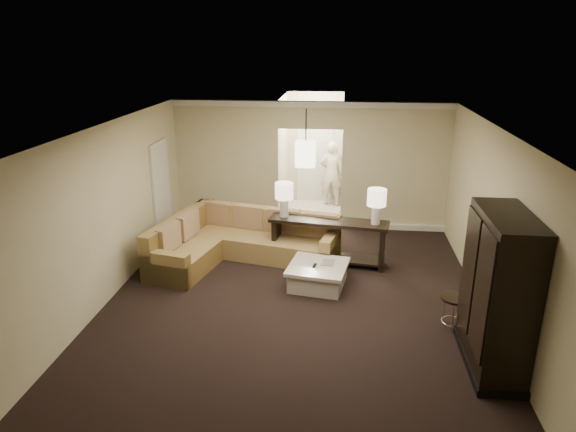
# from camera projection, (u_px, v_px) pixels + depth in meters

# --- Properties ---
(ground) EXTENTS (8.00, 8.00, 0.00)m
(ground) POSITION_uv_depth(u_px,v_px,m) (291.00, 314.00, 7.96)
(ground) COLOR black
(ground) RESTS_ON ground
(wall_back) EXTENTS (6.00, 0.04, 2.80)m
(wall_back) POSITION_uv_depth(u_px,v_px,m) (310.00, 166.00, 11.26)
(wall_back) COLOR beige
(wall_back) RESTS_ON ground
(wall_front) EXTENTS (6.00, 0.04, 2.80)m
(wall_front) POSITION_uv_depth(u_px,v_px,m) (236.00, 421.00, 3.74)
(wall_front) COLOR beige
(wall_front) RESTS_ON ground
(wall_left) EXTENTS (0.04, 8.00, 2.80)m
(wall_left) POSITION_uv_depth(u_px,v_px,m) (96.00, 222.00, 7.80)
(wall_left) COLOR beige
(wall_left) RESTS_ON ground
(wall_right) EXTENTS (0.04, 8.00, 2.80)m
(wall_right) POSITION_uv_depth(u_px,v_px,m) (504.00, 237.00, 7.19)
(wall_right) COLOR beige
(wall_right) RESTS_ON ground
(ceiling) EXTENTS (6.00, 8.00, 0.02)m
(ceiling) POSITION_uv_depth(u_px,v_px,m) (292.00, 134.00, 7.04)
(ceiling) COLOR white
(ceiling) RESTS_ON wall_back
(crown_molding) EXTENTS (6.00, 0.10, 0.12)m
(crown_molding) POSITION_uv_depth(u_px,v_px,m) (311.00, 104.00, 10.77)
(crown_molding) COLOR silver
(crown_molding) RESTS_ON wall_back
(baseboard) EXTENTS (6.00, 0.10, 0.12)m
(baseboard) POSITION_uv_depth(u_px,v_px,m) (309.00, 224.00, 11.65)
(baseboard) COLOR silver
(baseboard) RESTS_ON ground
(side_door) EXTENTS (0.05, 0.90, 2.10)m
(side_door) POSITION_uv_depth(u_px,v_px,m) (162.00, 192.00, 10.54)
(side_door) COLOR white
(side_door) RESTS_ON ground
(foyer) EXTENTS (1.44, 2.02, 2.80)m
(foyer) POSITION_uv_depth(u_px,v_px,m) (313.00, 157.00, 12.55)
(foyer) COLOR white
(foyer) RESTS_ON ground
(sectional_sofa) EXTENTS (3.44, 2.54, 0.90)m
(sectional_sofa) POSITION_uv_depth(u_px,v_px,m) (237.00, 242.00, 9.81)
(sectional_sofa) COLOR brown
(sectional_sofa) RESTS_ON ground
(coffee_table) EXTENTS (1.11, 1.11, 0.41)m
(coffee_table) POSITION_uv_depth(u_px,v_px,m) (318.00, 275.00, 8.80)
(coffee_table) COLOR beige
(coffee_table) RESTS_ON ground
(console_table) EXTENTS (2.26, 0.81, 0.86)m
(console_table) POSITION_uv_depth(u_px,v_px,m) (328.00, 237.00, 9.62)
(console_table) COLOR black
(console_table) RESTS_ON ground
(armoire) EXTENTS (0.62, 1.44, 2.07)m
(armoire) POSITION_uv_depth(u_px,v_px,m) (497.00, 296.00, 6.41)
(armoire) COLOR black
(armoire) RESTS_ON ground
(drink_table) EXTENTS (0.39, 0.39, 0.49)m
(drink_table) POSITION_uv_depth(u_px,v_px,m) (454.00, 306.00, 7.48)
(drink_table) COLOR black
(drink_table) RESTS_ON ground
(table_lamp_left) EXTENTS (0.34, 0.34, 0.65)m
(table_lamp_left) POSITION_uv_depth(u_px,v_px,m) (284.00, 194.00, 9.56)
(table_lamp_left) COLOR silver
(table_lamp_left) RESTS_ON console_table
(table_lamp_right) EXTENTS (0.34, 0.34, 0.65)m
(table_lamp_right) POSITION_uv_depth(u_px,v_px,m) (377.00, 201.00, 9.16)
(table_lamp_right) COLOR silver
(table_lamp_right) RESTS_ON console_table
(pendant_light) EXTENTS (0.38, 0.38, 1.09)m
(pendant_light) POSITION_uv_depth(u_px,v_px,m) (306.00, 153.00, 9.85)
(pendant_light) COLOR black
(pendant_light) RESTS_ON ceiling
(person) EXTENTS (0.71, 0.52, 1.82)m
(person) POSITION_uv_depth(u_px,v_px,m) (332.00, 170.00, 12.87)
(person) COLOR beige
(person) RESTS_ON ground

